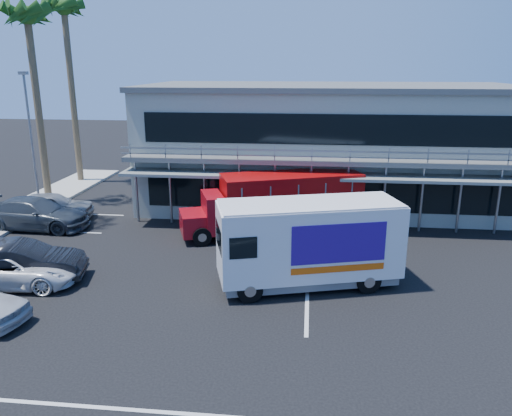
# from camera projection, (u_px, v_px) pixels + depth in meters

# --- Properties ---
(ground) EXTENTS (120.00, 120.00, 0.00)m
(ground) POSITION_uv_depth(u_px,v_px,m) (252.00, 306.00, 18.18)
(ground) COLOR black
(ground) RESTS_ON ground
(building) EXTENTS (22.40, 12.00, 7.30)m
(building) POSITION_uv_depth(u_px,v_px,m) (327.00, 144.00, 31.12)
(building) COLOR gray
(building) RESTS_ON ground
(palm_e) EXTENTS (2.80, 2.80, 12.25)m
(palm_e) POSITION_uv_depth(u_px,v_px,m) (28.00, 27.00, 29.19)
(palm_e) COLOR brown
(palm_e) RESTS_ON ground
(palm_f) EXTENTS (2.80, 2.80, 13.25)m
(palm_f) POSITION_uv_depth(u_px,v_px,m) (65.00, 19.00, 34.24)
(palm_f) COLOR brown
(palm_f) RESTS_ON ground
(light_pole_far) EXTENTS (0.50, 0.25, 8.09)m
(light_pole_far) POSITION_uv_depth(u_px,v_px,m) (31.00, 135.00, 28.92)
(light_pole_far) COLOR gray
(light_pole_far) RESTS_ON ground
(red_truck) EXTENTS (9.41, 5.16, 3.11)m
(red_truck) POSITION_uv_depth(u_px,v_px,m) (279.00, 201.00, 25.57)
(red_truck) COLOR maroon
(red_truck) RESTS_ON ground
(white_van) EXTENTS (7.40, 4.25, 3.42)m
(white_van) POSITION_uv_depth(u_px,v_px,m) (309.00, 242.00, 19.38)
(white_van) COLOR silver
(white_van) RESTS_ON ground
(parked_car_b) EXTENTS (5.27, 2.84, 1.65)m
(parked_car_b) POSITION_uv_depth(u_px,v_px,m) (20.00, 263.00, 19.98)
(parked_car_b) COLOR black
(parked_car_b) RESTS_ON ground
(parked_car_c) EXTENTS (5.18, 2.82, 1.38)m
(parked_car_c) POSITION_uv_depth(u_px,v_px,m) (16.00, 268.00, 19.74)
(parked_car_c) COLOR white
(parked_car_c) RESTS_ON ground
(parked_car_d) EXTENTS (5.73, 2.42, 1.65)m
(parked_car_d) POSITION_uv_depth(u_px,v_px,m) (35.00, 214.00, 26.51)
(parked_car_d) COLOR #313841
(parked_car_d) RESTS_ON ground
(parked_car_e) EXTENTS (4.89, 2.92, 1.56)m
(parked_car_e) POSITION_uv_depth(u_px,v_px,m) (51.00, 206.00, 28.13)
(parked_car_e) COLOR gray
(parked_car_e) RESTS_ON ground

